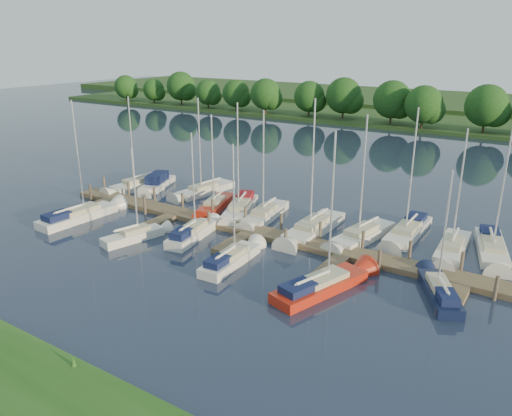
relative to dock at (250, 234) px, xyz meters
The scene contains 23 objects.
ground 7.31m from the dock, 90.00° to the right, with size 260.00×260.00×0.00m, color #1A2335.
dock is the anchor object (origin of this frame).
mooring_pilings 1.19m from the dock, 90.00° to the left, with size 38.24×2.84×2.00m.
far_shore 67.69m from the dock, 90.00° to the left, with size 180.00×30.00×0.60m, color #244119.
distant_hill 92.69m from the dock, 90.00° to the left, with size 220.00×40.00×1.40m, color #305023.
treeline 55.16m from the dock, 89.35° to the left, with size 144.48×8.83×8.19m.
sailboat_n_0 17.76m from the dock, 164.64° to the left, with size 2.68×7.73×9.90m.
motorboat 16.45m from the dock, 159.44° to the left, with size 3.59×6.44×1.99m.
sailboat_n_2 12.36m from the dock, 145.76° to the left, with size 2.76×7.89×9.90m.
sailboat_n_3 7.39m from the dock, 149.06° to the left, with size 3.36×7.09×9.03m.
sailboat_n_4 5.54m from the dock, 132.55° to the left, with size 4.20×7.96×10.29m.
sailboat_n_5 4.16m from the dock, 105.40° to the left, with size 2.66×7.71×9.81m.
sailboat_n_6 5.04m from the dock, 39.62° to the left, with size 2.15×8.76×11.18m.
sailboat_n_7 8.67m from the dock, 26.76° to the left, with size 3.05×8.04×10.19m.
sailboat_n_8 12.49m from the dock, 32.61° to the left, with size 2.00×8.33×10.52m.
sailboat_n_9 15.17m from the dock, 19.60° to the left, with size 2.13×7.51×9.60m.
sailboat_n_10 18.04m from the dock, 21.84° to the left, with size 3.41×7.95×10.02m.
sailboat_s_0 15.23m from the dock, 162.19° to the right, with size 2.35×8.32×10.57m.
sailboat_s_1 8.93m from the dock, 142.76° to the right, with size 2.60×5.81×7.61m.
sailboat_s_2 4.49m from the dock, 142.55° to the right, with size 2.46×6.68×8.70m.
sailboat_s_3 5.23m from the dock, 70.59° to the right, with size 1.93×6.81×8.76m.
sailboat_s_4 10.07m from the dock, 29.47° to the right, with size 3.98×8.16×10.33m.
sailboat_s_5 15.19m from the dock, ahead, with size 3.91×6.09×8.22m.
Camera 1 is at (20.23, -23.42, 15.00)m, focal length 35.00 mm.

